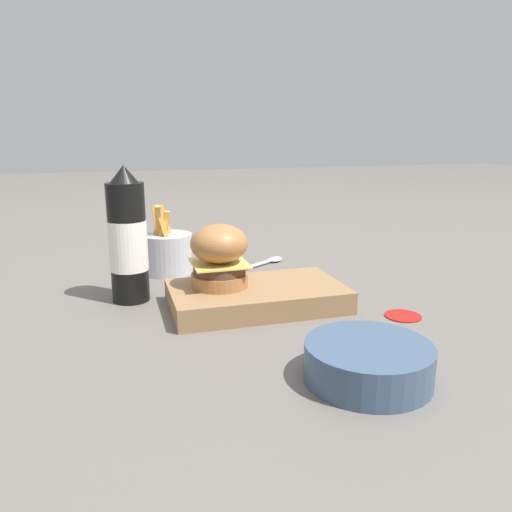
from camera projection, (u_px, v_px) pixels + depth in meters
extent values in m
plane|color=#5B5651|center=(275.00, 305.00, 0.84)|extent=(6.00, 6.00, 0.00)
cube|color=olive|center=(256.00, 296.00, 0.83)|extent=(0.29, 0.16, 0.04)
cylinder|color=#9E6638|center=(220.00, 280.00, 0.82)|extent=(0.09, 0.09, 0.02)
cylinder|color=#4C3323|center=(220.00, 269.00, 0.82)|extent=(0.09, 0.09, 0.02)
cube|color=#EAC656|center=(219.00, 263.00, 0.81)|extent=(0.09, 0.09, 0.00)
ellipsoid|color=#9E6638|center=(219.00, 244.00, 0.81)|extent=(0.09, 0.09, 0.06)
cylinder|color=black|center=(128.00, 243.00, 0.84)|extent=(0.06, 0.06, 0.20)
cylinder|color=white|center=(128.00, 245.00, 0.84)|extent=(0.06, 0.06, 0.09)
cone|color=black|center=(124.00, 174.00, 0.81)|extent=(0.05, 0.05, 0.03)
cylinder|color=#B7B7BC|center=(168.00, 254.00, 1.02)|extent=(0.10, 0.10, 0.08)
cube|color=gold|center=(167.00, 227.00, 1.02)|extent=(0.03, 0.03, 0.09)
cube|color=gold|center=(158.00, 228.00, 1.00)|extent=(0.01, 0.04, 0.09)
cube|color=gold|center=(165.00, 230.00, 0.99)|extent=(0.03, 0.03, 0.09)
cube|color=gold|center=(157.00, 231.00, 1.02)|extent=(0.02, 0.03, 0.07)
cube|color=gold|center=(161.00, 236.00, 1.00)|extent=(0.03, 0.02, 0.06)
cube|color=gold|center=(157.00, 228.00, 1.01)|extent=(0.02, 0.02, 0.09)
cube|color=gold|center=(165.00, 230.00, 1.01)|extent=(0.02, 0.02, 0.08)
cylinder|color=#384C66|center=(368.00, 362.00, 0.58)|extent=(0.15, 0.15, 0.05)
cylinder|color=#CC4C33|center=(369.00, 347.00, 0.58)|extent=(0.12, 0.12, 0.01)
cylinder|color=silver|center=(254.00, 266.00, 1.07)|extent=(0.09, 0.06, 0.01)
ellipsoid|color=silver|center=(275.00, 259.00, 1.12)|extent=(0.05, 0.04, 0.01)
cylinder|color=#9E140F|center=(403.00, 315.00, 0.79)|extent=(0.06, 0.06, 0.00)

